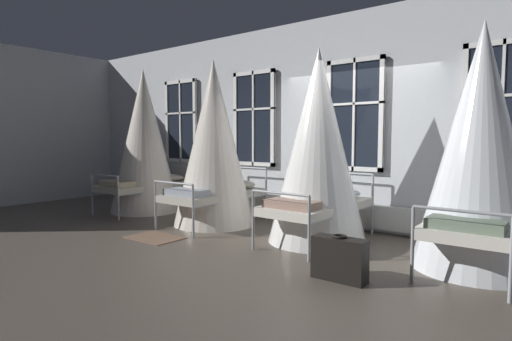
{
  "coord_description": "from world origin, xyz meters",
  "views": [
    {
      "loc": [
        2.85,
        -5.03,
        1.45
      ],
      "look_at": [
        -1.15,
        0.05,
        0.95
      ],
      "focal_mm": 29.31,
      "sensor_mm": 36.0,
      "label": 1
    }
  ],
  "objects_px": {
    "cot_first": "(144,143)",
    "cot_fourth": "(480,150)",
    "suitcase_dark": "(339,259)",
    "cot_third": "(318,148)",
    "cot_second": "(214,145)"
  },
  "relations": [
    {
      "from": "cot_second",
      "to": "cot_fourth",
      "type": "xyz_separation_m",
      "value": [
        3.97,
        0.04,
        -0.01
      ]
    },
    {
      "from": "cot_fourth",
      "to": "suitcase_dark",
      "type": "height_order",
      "value": "cot_fourth"
    },
    {
      "from": "cot_third",
      "to": "suitcase_dark",
      "type": "bearing_deg",
      "value": -141.31
    },
    {
      "from": "cot_first",
      "to": "cot_third",
      "type": "xyz_separation_m",
      "value": [
        3.93,
        -0.05,
        -0.06
      ]
    },
    {
      "from": "cot_second",
      "to": "suitcase_dark",
      "type": "relative_size",
      "value": 4.89
    },
    {
      "from": "cot_second",
      "to": "suitcase_dark",
      "type": "height_order",
      "value": "cot_second"
    },
    {
      "from": "cot_third",
      "to": "cot_fourth",
      "type": "height_order",
      "value": "cot_fourth"
    },
    {
      "from": "cot_first",
      "to": "cot_fourth",
      "type": "height_order",
      "value": "cot_first"
    },
    {
      "from": "cot_first",
      "to": "suitcase_dark",
      "type": "bearing_deg",
      "value": -104.94
    },
    {
      "from": "cot_second",
      "to": "cot_third",
      "type": "height_order",
      "value": "cot_second"
    },
    {
      "from": "cot_third",
      "to": "suitcase_dark",
      "type": "relative_size",
      "value": 4.78
    },
    {
      "from": "cot_fourth",
      "to": "suitcase_dark",
      "type": "bearing_deg",
      "value": 140.48
    },
    {
      "from": "cot_fourth",
      "to": "cot_second",
      "type": "bearing_deg",
      "value": 89.55
    },
    {
      "from": "cot_first",
      "to": "cot_third",
      "type": "relative_size",
      "value": 1.04
    },
    {
      "from": "cot_first",
      "to": "cot_second",
      "type": "relative_size",
      "value": 1.02
    }
  ]
}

